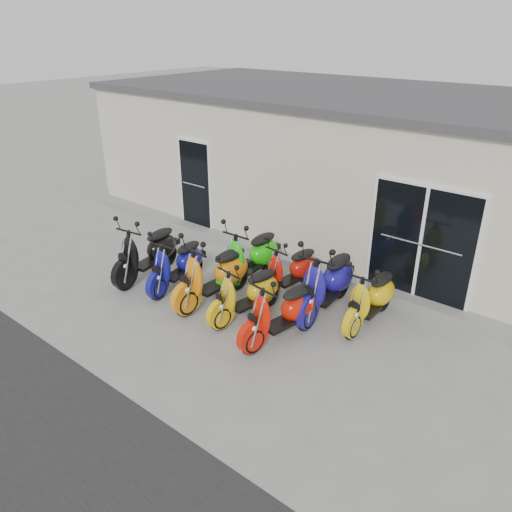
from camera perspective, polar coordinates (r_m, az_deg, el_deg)
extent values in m
plane|color=gray|center=(9.58, -2.27, -5.25)|extent=(80.00, 80.00, 0.00)
cube|color=beige|center=(13.04, 13.04, 10.11)|extent=(14.00, 6.00, 3.20)
cube|color=#3F3F42|center=(12.72, 13.80, 17.42)|extent=(14.20, 6.20, 0.16)
cube|color=gray|center=(10.95, 4.68, -0.74)|extent=(14.00, 0.40, 0.15)
cube|color=black|center=(12.57, -6.92, 8.40)|extent=(1.07, 0.08, 2.22)
cube|color=black|center=(9.53, 18.41, 1.71)|extent=(2.02, 0.08, 2.22)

